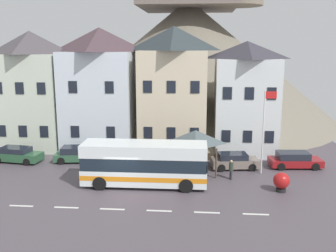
{
  "coord_description": "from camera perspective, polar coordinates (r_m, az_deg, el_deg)",
  "views": [
    {
      "loc": [
        5.46,
        -25.25,
        10.12
      ],
      "look_at": [
        2.93,
        4.57,
        3.92
      ],
      "focal_mm": 40.97,
      "sensor_mm": 36.0,
      "label": 1
    }
  ],
  "objects": [
    {
      "name": "hilltop_castle",
      "position": [
        54.31,
        3.06,
        10.36
      ],
      "size": [
        41.05,
        41.05,
        24.04
      ],
      "color": "#726A5B",
      "rests_on": "ground_plane"
    },
    {
      "name": "ground_plane",
      "position": [
        27.76,
        -6.94,
        -9.83
      ],
      "size": [
        40.0,
        60.0,
        0.07
      ],
      "color": "#50474F"
    },
    {
      "name": "townhouse_01",
      "position": [
        39.23,
        -9.94,
        5.49
      ],
      "size": [
        6.82,
        7.0,
        11.98
      ],
      "color": "silver",
      "rests_on": "ground_plane"
    },
    {
      "name": "parked_car_01",
      "position": [
        32.97,
        9.82,
        -5.15
      ],
      "size": [
        4.12,
        2.28,
        1.33
      ],
      "rotation": [
        0.0,
        0.0,
        0.14
      ],
      "color": "slate",
      "rests_on": "ground_plane"
    },
    {
      "name": "townhouse_02",
      "position": [
        37.73,
        0.85,
        5.5
      ],
      "size": [
        6.41,
        6.4,
        12.08
      ],
      "color": "beige",
      "rests_on": "ground_plane"
    },
    {
      "name": "public_bench",
      "position": [
        34.09,
        6.16,
        -4.81
      ],
      "size": [
        1.4,
        0.48,
        0.87
      ],
      "color": "#473828",
      "rests_on": "ground_plane"
    },
    {
      "name": "pedestrian_00",
      "position": [
        30.56,
        4.54,
        -5.89
      ],
      "size": [
        0.33,
        0.33,
        1.57
      ],
      "color": "#2D2D38",
      "rests_on": "ground_plane"
    },
    {
      "name": "townhouse_03",
      "position": [
        37.75,
        11.44,
        4.18
      ],
      "size": [
        5.81,
        5.95,
        10.65
      ],
      "color": "silver",
      "rests_on": "ground_plane"
    },
    {
      "name": "townhouse_00",
      "position": [
        40.91,
        -19.44,
        5.02
      ],
      "size": [
        6.26,
        5.69,
        11.65
      ],
      "color": "beige",
      "rests_on": "ground_plane"
    },
    {
      "name": "parked_car_00",
      "position": [
        35.38,
        -13.34,
        -4.11
      ],
      "size": [
        4.19,
        2.33,
        1.37
      ],
      "rotation": [
        0.0,
        0.0,
        0.12
      ],
      "color": "#2F593C",
      "rests_on": "ground_plane"
    },
    {
      "name": "pedestrian_01",
      "position": [
        30.25,
        9.37,
        -6.32
      ],
      "size": [
        0.34,
        0.37,
        1.56
      ],
      "color": "#2D2D38",
      "rests_on": "ground_plane"
    },
    {
      "name": "transit_bus",
      "position": [
        28.42,
        -3.48,
        -5.7
      ],
      "size": [
        9.2,
        2.81,
        3.23
      ],
      "rotation": [
        0.0,
        0.0,
        0.01
      ],
      "color": "white",
      "rests_on": "ground_plane"
    },
    {
      "name": "flagpole",
      "position": [
        31.34,
        14.15,
        -0.01
      ],
      "size": [
        0.95,
        0.1,
        6.78
      ],
      "color": "silver",
      "rests_on": "ground_plane"
    },
    {
      "name": "parked_car_03",
      "position": [
        34.53,
        18.31,
        -4.8
      ],
      "size": [
        4.47,
        2.22,
        1.34
      ],
      "rotation": [
        0.0,
        0.0,
        0.08
      ],
      "color": "maroon",
      "rests_on": "ground_plane"
    },
    {
      "name": "bus_shelter",
      "position": [
        31.35,
        4.12,
        -1.62
      ],
      "size": [
        3.6,
        3.6,
        3.47
      ],
      "color": "#473D33",
      "rests_on": "ground_plane"
    },
    {
      "name": "parked_car_02",
      "position": [
        36.9,
        -21.53,
        -3.98
      ],
      "size": [
        4.49,
        2.32,
        1.34
      ],
      "rotation": [
        0.0,
        0.0,
        -0.14
      ],
      "color": "#2B5638",
      "rests_on": "ground_plane"
    },
    {
      "name": "harbour_buoy",
      "position": [
        28.57,
        16.52,
        -7.88
      ],
      "size": [
        1.16,
        1.16,
        1.41
      ],
      "color": "black",
      "rests_on": "ground_plane"
    }
  ]
}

